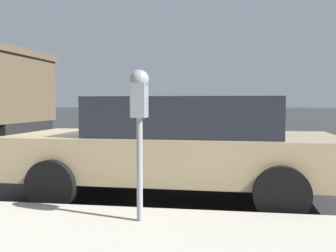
{
  "coord_description": "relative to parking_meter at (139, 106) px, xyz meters",
  "views": [
    {
      "loc": [
        -6.46,
        -1.58,
        1.34
      ],
      "look_at": [
        -2.56,
        -0.96,
        1.1
      ],
      "focal_mm": 42.0,
      "sensor_mm": 36.0,
      "label": 1
    }
  ],
  "objects": [
    {
      "name": "parking_meter",
      "position": [
        0.0,
        0.0,
        0.0
      ],
      "size": [
        0.21,
        0.19,
        1.5
      ],
      "color": "gray",
      "rests_on": "sidewalk"
    },
    {
      "name": "car_tan",
      "position": [
        1.7,
        -0.15,
        -0.55
      ],
      "size": [
        2.19,
        4.47,
        1.42
      ],
      "rotation": [
        0.0,
        0.0,
        -0.02
      ],
      "color": "tan",
      "rests_on": "ground_plane"
    },
    {
      "name": "ground_plane",
      "position": [
        2.69,
        0.7,
        -1.31
      ],
      "size": [
        220.0,
        220.0,
        0.0
      ],
      "primitive_type": "plane",
      "color": "#2B2B2D"
    }
  ]
}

